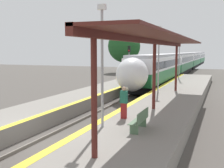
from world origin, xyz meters
TOP-DOWN VIEW (x-y plane):
  - ground_plane at (0.00, 0.00)m, footprint 120.00×120.00m
  - rail_left at (-0.72, 0.00)m, footprint 0.08×90.00m
  - rail_right at (0.72, 0.00)m, footprint 0.08×90.00m
  - train at (0.00, 50.37)m, footprint 2.87×79.14m
  - platform_right at (3.74, 0.00)m, footprint 4.30×64.00m
  - platform_bench at (4.07, 0.90)m, footprint 0.44×1.72m
  - person_waiting at (2.69, 2.69)m, footprint 0.36×0.22m
  - railway_signal at (-2.42, 19.08)m, footprint 0.28×0.28m
  - lamppost_near at (2.31, 0.81)m, footprint 0.36×0.20m
  - lamppost_mid at (2.31, 12.52)m, footprint 0.36×0.20m
  - lamppost_far at (2.31, 24.23)m, footprint 0.36×0.20m
  - station_canopy at (4.13, 5.65)m, footprint 2.02×19.65m
  - background_tree_left at (-11.16, 42.46)m, footprint 6.45×6.45m

SIDE VIEW (x-z plane):
  - ground_plane at x=0.00m, z-range 0.00..0.00m
  - rail_left at x=-0.72m, z-range 0.00..0.15m
  - rail_right at x=0.72m, z-range 0.00..0.15m
  - platform_right at x=3.74m, z-range 0.00..0.88m
  - platform_bench at x=4.07m, z-range 0.90..1.79m
  - person_waiting at x=2.69m, z-range 0.90..2.55m
  - train at x=0.00m, z-range 0.28..4.19m
  - railway_signal at x=-2.42m, z-range 0.51..5.39m
  - lamppost_near at x=2.31m, z-range 1.26..6.74m
  - lamppost_mid at x=2.31m, z-range 1.26..6.74m
  - lamppost_far at x=2.31m, z-range 1.26..6.74m
  - station_canopy at x=4.13m, z-range 2.71..6.91m
  - background_tree_left at x=-11.16m, z-range 1.01..9.50m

